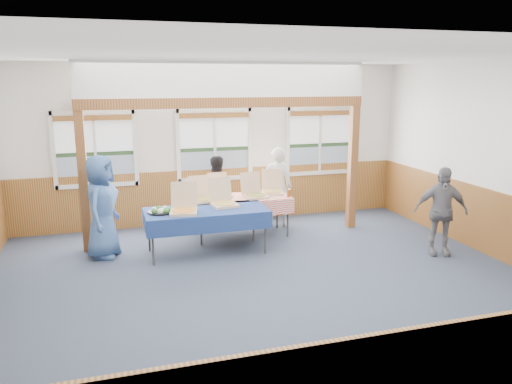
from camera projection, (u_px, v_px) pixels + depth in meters
floor at (267, 285)px, 7.17m from camera, size 8.00×8.00×0.00m
ceiling at (268, 55)px, 6.46m from camera, size 8.00×8.00×0.00m
wall_back at (214, 145)px, 10.09m from camera, size 8.00×0.00×8.00m
wall_front at (419, 265)px, 3.55m from camera, size 8.00×0.00×8.00m
wall_right at (506, 162)px, 7.94m from camera, size 0.00×8.00×8.00m
wainscot_back at (215, 195)px, 10.30m from camera, size 7.98×0.05×1.10m
wainscot_right at (498, 226)px, 8.16m from camera, size 0.05×6.98×1.10m
window_left at (95, 145)px, 9.39m from camera, size 1.56×0.10×1.46m
window_mid at (215, 141)px, 10.03m from camera, size 1.56×0.10×1.46m
window_right at (320, 137)px, 10.67m from camera, size 1.56×0.10×1.46m
post_left at (83, 183)px, 8.36m from camera, size 0.15×0.15×2.40m
post_right at (353, 168)px, 9.75m from camera, size 0.15×0.15×2.40m
cross_beam at (227, 103)px, 8.77m from camera, size 5.15×0.18×0.18m
table_left at (206, 212)px, 8.38m from camera, size 2.19×1.36×0.76m
table_right at (241, 200)px, 9.26m from camera, size 1.92×1.11×0.76m
pizza_box_a at (184, 209)px, 8.14m from camera, size 0.53×0.60×0.47m
pizza_box_b at (224, 202)px, 8.60m from camera, size 0.47×0.55×0.45m
pizza_box_c at (202, 197)px, 8.93m from camera, size 0.43×0.51×0.43m
pizza_box_d at (220, 193)px, 9.31m from camera, size 0.40×0.48×0.41m
pizza_box_e at (255, 194)px, 9.23m from camera, size 0.46×0.53×0.44m
pizza_box_f at (272, 190)px, 9.55m from camera, size 0.50×0.57×0.43m
veggie_tray at (161, 211)px, 8.15m from camera, size 0.43×0.43×0.10m
drink_glass at (289, 193)px, 9.24m from camera, size 0.07×0.07×0.15m
woman_white at (277, 187)px, 9.91m from camera, size 0.67×0.54×1.60m
woman_black at (215, 192)px, 9.89m from camera, size 0.79×0.67×1.43m
man_blue at (102, 207)px, 8.15m from camera, size 0.80×0.97×1.71m
person_grey at (441, 211)px, 8.29m from camera, size 0.95×0.66×1.50m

